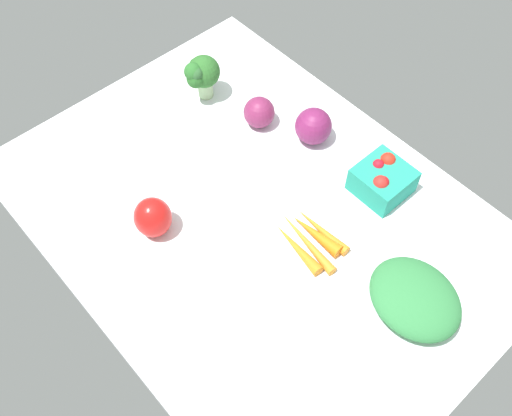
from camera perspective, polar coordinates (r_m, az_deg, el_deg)
tablecloth at (r=121.08cm, az=-0.00°, el=-0.80°), size 104.00×76.00×2.00cm
berry_basket at (r=123.96cm, az=12.34°, el=2.75°), size 10.70×10.70×7.33cm
red_onion_near_basket at (r=130.31cm, az=5.66°, el=8.01°), size 8.28×8.28×8.28cm
carrot_bunch at (r=116.03cm, az=5.33°, el=-2.99°), size 16.79×9.69×2.94cm
bell_pepper_red at (r=116.18cm, az=-10.11°, el=-0.91°), size 10.65×10.65×8.90cm
red_onion_center at (r=133.33cm, az=0.31°, el=9.39°), size 7.17×7.17×7.17cm
broccoli_head at (r=137.41cm, az=-5.40°, el=13.03°), size 8.35×8.89×11.42cm
leafy_greens_clump at (r=110.99cm, az=15.36°, el=-8.57°), size 19.47×16.94×6.41cm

